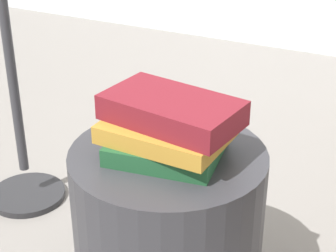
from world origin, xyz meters
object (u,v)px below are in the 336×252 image
at_px(side_table, 168,229).
at_px(book_forest, 168,147).
at_px(book_ochre, 165,130).
at_px(book_maroon, 172,110).

xyz_separation_m(side_table, book_forest, (0.00, -0.01, 0.23)).
bearing_deg(book_forest, book_ochre, 176.27).
bearing_deg(side_table, book_maroon, 6.99).
relative_size(book_forest, book_ochre, 0.90).
distance_m(side_table, book_maroon, 0.32).
distance_m(book_forest, book_maroon, 0.09).
height_order(side_table, book_ochre, book_ochre).
relative_size(side_table, book_forest, 1.91).
height_order(side_table, book_forest, book_forest).
xyz_separation_m(book_ochre, book_maroon, (0.01, 0.01, 0.05)).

